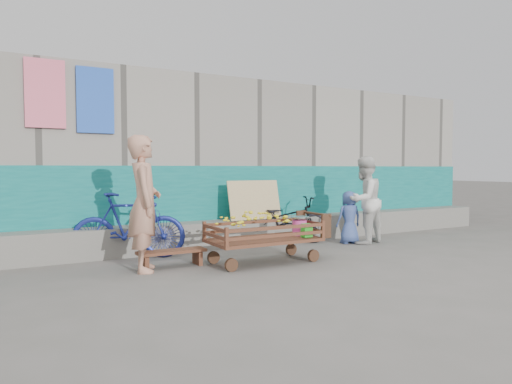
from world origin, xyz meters
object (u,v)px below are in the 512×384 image
bench (172,255)px  vendor_man (144,203)px  banana_cart (262,228)px  child (349,217)px  bicycle_blue (129,226)px  bicycle_dark (285,220)px  woman (364,200)px

bench → vendor_man: vendor_man is taller
banana_cart → child: bearing=17.9°
banana_cart → bicycle_blue: (-1.60, 1.22, -0.00)m
bench → bicycle_blue: size_ratio=0.57×
bicycle_dark → bicycle_blue: 2.77m
bench → child: size_ratio=0.99×
child → bench: bearing=15.9°
bench → bicycle_dark: 2.57m
vendor_man → child: 3.87m
bench → bicycle_dark: bicycle_dark is taller
vendor_man → bicycle_dark: vendor_man is taller
banana_cart → bench: bearing=163.8°
vendor_man → bench: bearing=-68.4°
child → bicycle_blue: bicycle_blue is taller
bench → vendor_man: (-0.38, -0.05, 0.72)m
vendor_man → bicycle_blue: size_ratio=1.08×
bicycle_blue → vendor_man: bearing=-162.8°
banana_cart → bench: size_ratio=1.85×
bench → bicycle_blue: 1.00m
vendor_man → child: bearing=-69.5°
banana_cart → bicycle_dark: (1.17, 1.22, -0.08)m
bench → bicycle_dark: bearing=19.8°
bench → banana_cart: bearing=-16.2°
child → woman: bearing=160.9°
vendor_man → woman: (4.06, 0.28, -0.11)m
banana_cart → woman: size_ratio=1.11×
banana_cart → vendor_man: vendor_man is taller
banana_cart → child: 2.33m
bench → bicycle_blue: bicycle_blue is taller
banana_cart → woman: bearing=13.4°
bench → woman: woman is taller
woman → bicycle_blue: bearing=-24.0°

